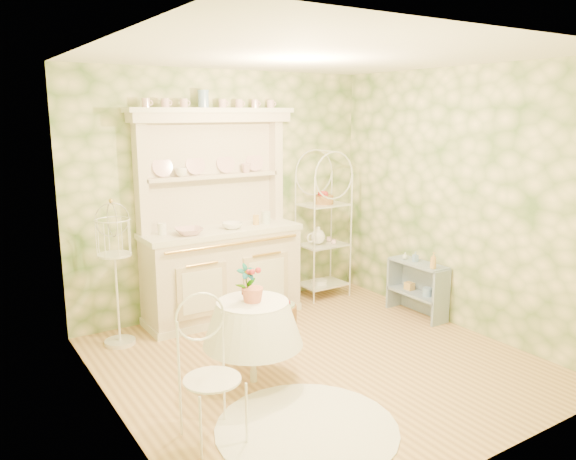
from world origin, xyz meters
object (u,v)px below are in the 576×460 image
side_shelf (417,288)px  round_table (253,342)px  bakers_rack (323,224)px  birdcage_stand (116,276)px  floor_basket (281,312)px  kitchen_dresser (221,216)px  cafe_chair (212,380)px

side_shelf → round_table: 2.36m
bakers_rack → side_shelf: 1.37m
birdcage_stand → floor_basket: 1.80m
birdcage_stand → round_table: bearing=-62.9°
kitchen_dresser → floor_basket: 1.23m
kitchen_dresser → bakers_rack: bearing=0.2°
kitchen_dresser → birdcage_stand: bearing=-174.2°
bakers_rack → round_table: (-1.85, -1.53, -0.56)m
kitchen_dresser → side_shelf: bearing=-31.4°
kitchen_dresser → round_table: bearing=-107.4°
cafe_chair → floor_basket: bearing=54.6°
side_shelf → birdcage_stand: size_ratio=0.53×
bakers_rack → side_shelf: bakers_rack is taller
side_shelf → floor_basket: 1.55m
cafe_chair → floor_basket: size_ratio=2.55×
cafe_chair → floor_basket: cafe_chair is taller
kitchen_dresser → floor_basket: kitchen_dresser is taller
kitchen_dresser → round_table: 1.79m
cafe_chair → kitchen_dresser: bearing=70.6°
cafe_chair → birdcage_stand: birdcage_stand is taller
bakers_rack → round_table: 2.47m
birdcage_stand → floor_basket: (1.66, -0.35, -0.59)m
bakers_rack → round_table: bearing=-141.6°
bakers_rack → cafe_chair: bakers_rack is taller
side_shelf → floor_basket: size_ratio=2.14×
floor_basket → round_table: bearing=-131.8°
cafe_chair → birdcage_stand: 2.02m
side_shelf → cafe_chair: bearing=-157.8°
kitchen_dresser → side_shelf: 2.32m
kitchen_dresser → birdcage_stand: kitchen_dresser is taller
kitchen_dresser → floor_basket: size_ratio=6.58×
bakers_rack → birdcage_stand: 2.58m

